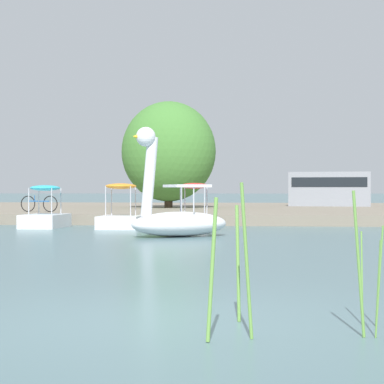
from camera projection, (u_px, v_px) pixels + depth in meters
name	position (u px, v px, depth m)	size (l,w,h in m)	color
ground_plane	(166.00, 320.00, 7.56)	(536.88, 536.88, 0.00)	slate
shore_bank_far	(250.00, 211.00, 40.28)	(153.61, 26.23, 0.41)	slate
swan_boat	(176.00, 215.00, 21.07)	(3.20, 2.64, 3.11)	white
pedal_boat_red	(195.00, 215.00, 25.37)	(1.04, 2.00, 1.58)	white
pedal_boat_orange	(121.00, 215.00, 25.69)	(1.47, 2.21, 1.57)	white
pedal_boat_cyan	(45.00, 215.00, 26.12)	(1.31, 2.28, 1.51)	white
tree_willow_near_path	(168.00, 152.00, 38.26)	(6.00, 5.60, 5.54)	#423323
bicycle_parked	(39.00, 204.00, 30.93)	(1.71, 0.39, 0.70)	black
parked_van	(330.00, 188.00, 42.18)	(4.75, 2.32, 1.95)	gray
reed_clump_foreground	(308.00, 270.00, 6.80)	(2.57, 1.17, 1.41)	#669942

